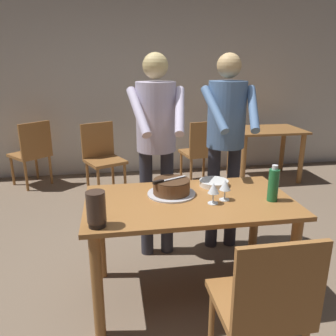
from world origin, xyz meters
name	(u,v)px	position (x,y,z in m)	size (l,w,h in m)	color
ground_plane	(188,292)	(0.00, 0.00, 0.00)	(14.00, 14.00, 0.00)	#7A6651
back_wall	(144,83)	(0.00, 3.08, 1.35)	(10.00, 0.12, 2.70)	silver
main_dining_table	(189,217)	(0.00, 0.00, 0.62)	(1.41, 0.78, 0.75)	#9E6633
cake_on_platter	(171,188)	(-0.11, 0.11, 0.80)	(0.34, 0.34, 0.11)	silver
cake_knife	(163,181)	(-0.17, 0.08, 0.87)	(0.25, 0.13, 0.02)	silver
plate_stack	(214,183)	(0.24, 0.24, 0.77)	(0.22, 0.22, 0.04)	white
wine_glass_near	(213,189)	(0.14, -0.09, 0.85)	(0.08, 0.08, 0.14)	silver
wine_glass_far	(225,186)	(0.23, -0.04, 0.85)	(0.08, 0.08, 0.14)	silver
water_bottle	(273,185)	(0.55, -0.11, 0.86)	(0.07, 0.07, 0.25)	#1E6B38
hurricane_lamp	(96,209)	(-0.61, -0.30, 0.86)	(0.11, 0.11, 0.21)	black
person_cutting_cake	(156,135)	(-0.15, 0.60, 1.08)	(0.47, 0.55, 1.72)	#2D2D38
person_standing_beside	(226,132)	(0.45, 0.63, 1.08)	(0.47, 0.56, 1.72)	#2D2D38
chair_near_side	(264,303)	(0.21, -0.77, 0.49)	(0.44, 0.44, 0.90)	#9E6633
background_table	(266,140)	(1.66, 2.38, 0.58)	(1.00, 0.70, 0.74)	#9E6633
background_chair_0	(201,150)	(0.69, 2.32, 0.49)	(0.51, 0.51, 0.90)	#9E6633
background_chair_1	(32,151)	(-1.59, 2.60, 0.49)	(0.62, 0.62, 0.90)	#9E6633
background_chair_2	(102,155)	(-0.65, 2.23, 0.49)	(0.59, 0.59, 0.90)	#9E6633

